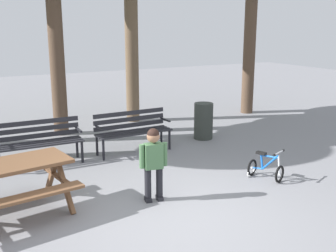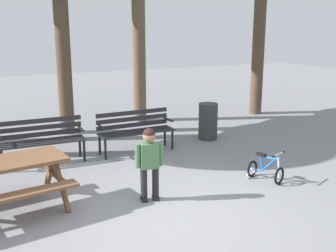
% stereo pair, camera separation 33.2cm
% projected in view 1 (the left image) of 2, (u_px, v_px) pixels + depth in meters
% --- Properties ---
extents(ground, '(36.00, 36.00, 0.00)m').
position_uv_depth(ground, '(168.00, 220.00, 5.71)').
color(ground, gray).
extents(picnic_table, '(1.97, 1.58, 0.79)m').
position_uv_depth(picnic_table, '(2.00, 177.00, 5.65)').
color(picnic_table, brown).
rests_on(picnic_table, ground).
extents(park_bench_far_left, '(1.61, 0.49, 0.85)m').
position_uv_depth(park_bench_far_left, '(39.00, 139.00, 7.83)').
color(park_bench_far_left, '#232328').
rests_on(park_bench_far_left, ground).
extents(park_bench_left, '(1.61, 0.48, 0.85)m').
position_uv_depth(park_bench_left, '(132.00, 128.00, 8.65)').
color(park_bench_left, '#232328').
rests_on(park_bench_left, ground).
extents(child_standing, '(0.43, 0.21, 1.13)m').
position_uv_depth(child_standing, '(153.00, 158.00, 6.17)').
color(child_standing, black).
rests_on(child_standing, ground).
extents(kids_bicycle, '(0.52, 0.63, 0.54)m').
position_uv_depth(kids_bicycle, '(265.00, 168.00, 7.17)').
color(kids_bicycle, black).
rests_on(kids_bicycle, ground).
extents(trash_bin, '(0.44, 0.44, 0.85)m').
position_uv_depth(trash_bin, '(203.00, 121.00, 9.67)').
color(trash_bin, '#2D332D').
rests_on(trash_bin, ground).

